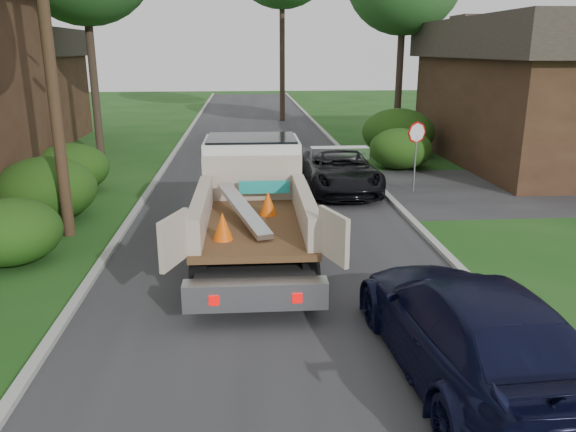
{
  "coord_description": "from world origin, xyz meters",
  "views": [
    {
      "loc": [
        -0.71,
        -9.86,
        4.83
      ],
      "look_at": [
        0.24,
        2.31,
        1.2
      ],
      "focal_mm": 35.0,
      "sensor_mm": 36.0,
      "label": 1
    }
  ],
  "objects_px": {
    "house_left_far": "(4,84)",
    "flatbed_truck": "(253,193)",
    "stop_sign": "(416,142)",
    "black_pickup": "(341,170)",
    "utility_pole": "(47,35)",
    "house_right": "(560,90)",
    "navy_suv": "(469,328)"
  },
  "relations": [
    {
      "from": "stop_sign",
      "to": "flatbed_truck",
      "type": "xyz_separation_m",
      "value": [
        -5.74,
        -5.33,
        -0.35
      ]
    },
    {
      "from": "house_right",
      "to": "stop_sign",
      "type": "bearing_deg",
      "value": -147.34
    },
    {
      "from": "stop_sign",
      "to": "utility_pole",
      "type": "height_order",
      "value": "utility_pole"
    },
    {
      "from": "stop_sign",
      "to": "house_right",
      "type": "relative_size",
      "value": 0.19
    },
    {
      "from": "flatbed_truck",
      "to": "house_right",
      "type": "bearing_deg",
      "value": 37.84
    },
    {
      "from": "black_pickup",
      "to": "navy_suv",
      "type": "height_order",
      "value": "navy_suv"
    },
    {
      "from": "stop_sign",
      "to": "house_right",
      "type": "distance_m",
      "value": 9.37
    },
    {
      "from": "flatbed_truck",
      "to": "navy_suv",
      "type": "bearing_deg",
      "value": -62.52
    },
    {
      "from": "stop_sign",
      "to": "flatbed_truck",
      "type": "height_order",
      "value": "flatbed_truck"
    },
    {
      "from": "house_left_far",
      "to": "black_pickup",
      "type": "height_order",
      "value": "house_left_far"
    },
    {
      "from": "house_left_far",
      "to": "navy_suv",
      "type": "distance_m",
      "value": 29.4
    },
    {
      "from": "utility_pole",
      "to": "flatbed_truck",
      "type": "distance_m",
      "value": 6.34
    },
    {
      "from": "house_left_far",
      "to": "navy_suv",
      "type": "height_order",
      "value": "house_left_far"
    },
    {
      "from": "house_right",
      "to": "flatbed_truck",
      "type": "xyz_separation_m",
      "value": [
        -13.54,
        -10.33,
        -1.74
      ]
    },
    {
      "from": "stop_sign",
      "to": "navy_suv",
      "type": "bearing_deg",
      "value": -102.74
    },
    {
      "from": "black_pickup",
      "to": "utility_pole",
      "type": "bearing_deg",
      "value": -150.14
    },
    {
      "from": "house_right",
      "to": "flatbed_truck",
      "type": "bearing_deg",
      "value": -142.65
    },
    {
      "from": "flatbed_truck",
      "to": "black_pickup",
      "type": "distance_m",
      "value": 6.67
    },
    {
      "from": "utility_pole",
      "to": "black_pickup",
      "type": "height_order",
      "value": "utility_pole"
    },
    {
      "from": "house_right",
      "to": "navy_suv",
      "type": "xyz_separation_m",
      "value": [
        -10.4,
        -16.5,
        -2.35
      ]
    },
    {
      "from": "house_left_far",
      "to": "flatbed_truck",
      "type": "xyz_separation_m",
      "value": [
        12.96,
        -18.33,
        -1.63
      ]
    },
    {
      "from": "house_left_far",
      "to": "black_pickup",
      "type": "distance_m",
      "value": 20.59
    },
    {
      "from": "house_left_far",
      "to": "flatbed_truck",
      "type": "distance_m",
      "value": 22.51
    },
    {
      "from": "stop_sign",
      "to": "house_right",
      "type": "height_order",
      "value": "house_right"
    },
    {
      "from": "utility_pole",
      "to": "flatbed_truck",
      "type": "bearing_deg",
      "value": -14.9
    },
    {
      "from": "house_right",
      "to": "flatbed_truck",
      "type": "relative_size",
      "value": 1.87
    },
    {
      "from": "stop_sign",
      "to": "black_pickup",
      "type": "distance_m",
      "value": 2.78
    },
    {
      "from": "stop_sign",
      "to": "house_left_far",
      "type": "bearing_deg",
      "value": 145.19
    },
    {
      "from": "utility_pole",
      "to": "house_right",
      "type": "bearing_deg",
      "value": 26.01
    },
    {
      "from": "stop_sign",
      "to": "black_pickup",
      "type": "bearing_deg",
      "value": 169.42
    },
    {
      "from": "house_left_far",
      "to": "utility_pole",
      "type": "bearing_deg",
      "value": -64.77
    },
    {
      "from": "house_right",
      "to": "navy_suv",
      "type": "distance_m",
      "value": 19.65
    }
  ]
}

